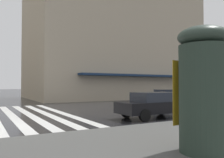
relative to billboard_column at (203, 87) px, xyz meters
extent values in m
plane|color=black|center=(7.21, 3.65, -1.74)|extent=(220.00, 220.00, 0.00)
cube|color=silver|center=(11.21, 0.10, -1.74)|extent=(13.00, 0.50, 0.01)
cube|color=silver|center=(11.21, 1.10, -1.74)|extent=(13.00, 0.50, 0.01)
cube|color=silver|center=(11.21, 2.10, -1.74)|extent=(13.00, 0.50, 0.01)
cube|color=silver|center=(11.21, 3.10, -1.74)|extent=(13.00, 0.50, 0.01)
cube|color=tan|center=(27.09, -12.69, 7.18)|extent=(14.75, 23.72, 17.85)
cube|color=#192D4C|center=(19.11, -12.69, 1.26)|extent=(1.20, 16.61, 0.24)
cylinder|color=#28382D|center=(0.00, 0.00, -0.27)|extent=(1.17, 1.17, 2.64)
ellipsoid|color=#2D3D33|center=(0.00, 0.00, 1.25)|extent=(1.23, 1.23, 0.53)
cube|color=#B78C19|center=(0.59, 0.00, -0.14)|extent=(0.02, 0.88, 1.69)
cube|color=black|center=(6.21, -3.59, -1.13)|extent=(1.75, 4.10, 0.60)
cube|color=#232833|center=(6.21, -3.74, -0.58)|extent=(1.54, 2.46, 0.50)
cylinder|color=black|center=(5.39, -2.34, -1.43)|extent=(0.20, 0.62, 0.62)
cylinder|color=black|center=(7.04, -2.34, -1.43)|extent=(0.20, 0.62, 0.62)
cylinder|color=black|center=(5.39, -4.84, -1.43)|extent=(0.20, 0.62, 0.62)
cylinder|color=black|center=(7.04, -4.84, -1.43)|extent=(0.20, 0.62, 0.62)
cube|color=#4C4C51|center=(12.71, -11.00, -1.13)|extent=(1.75, 4.10, 0.60)
cube|color=#232833|center=(12.71, -10.85, -0.58)|extent=(1.54, 2.46, 0.50)
cylinder|color=black|center=(13.54, -12.25, -1.43)|extent=(0.20, 0.62, 0.62)
cylinder|color=black|center=(11.89, -12.25, -1.43)|extent=(0.20, 0.62, 0.62)
cylinder|color=black|center=(13.54, -9.75, -1.43)|extent=(0.20, 0.62, 0.62)
cylinder|color=black|center=(11.89, -9.75, -1.43)|extent=(0.20, 0.62, 0.62)
camera|label=1|loc=(-3.89, 4.79, 0.05)|focal=37.52mm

